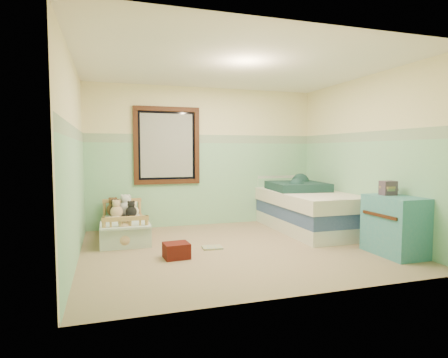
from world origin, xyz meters
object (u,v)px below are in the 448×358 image
object	(u,v)px
plush_floor_cream	(114,233)
red_pillow	(176,251)
toddler_bed_frame	(124,234)
dresser	(395,226)
plush_floor_tan	(125,239)
twin_bed_frame	(308,224)
floor_book	(212,248)

from	to	relation	value
plush_floor_cream	red_pillow	world-z (taller)	plush_floor_cream
plush_floor_cream	red_pillow	xyz separation A→B (m)	(0.74, -1.11, -0.03)
toddler_bed_frame	red_pillow	xyz separation A→B (m)	(0.59, -1.27, 0.02)
toddler_bed_frame	dresser	world-z (taller)	dresser
red_pillow	dresser	bearing A→B (deg)	-14.09
plush_floor_cream	red_pillow	distance (m)	1.34
toddler_bed_frame	plush_floor_tan	size ratio (longest dim) A/B	4.91
plush_floor_tan	dresser	world-z (taller)	dresser
twin_bed_frame	dresser	size ratio (longest dim) A/B	2.78
plush_floor_cream	dresser	world-z (taller)	dresser
plush_floor_cream	plush_floor_tan	distance (m)	0.42
plush_floor_cream	floor_book	bearing A→B (deg)	-31.67
dresser	toddler_bed_frame	bearing A→B (deg)	149.52
dresser	red_pillow	xyz separation A→B (m)	(-2.75, 0.69, -0.29)
plush_floor_cream	plush_floor_tan	xyz separation A→B (m)	(0.13, -0.40, -0.00)
plush_floor_cream	red_pillow	size ratio (longest dim) A/B	0.84
toddler_bed_frame	plush_floor_tan	xyz separation A→B (m)	(-0.02, -0.56, 0.05)
toddler_bed_frame	twin_bed_frame	distance (m)	3.05
plush_floor_tan	red_pillow	xyz separation A→B (m)	(0.60, -0.72, -0.03)
plush_floor_tan	twin_bed_frame	xyz separation A→B (m)	(3.05, 0.27, -0.02)
dresser	red_pillow	world-z (taller)	dresser
toddler_bed_frame	dresser	bearing A→B (deg)	-30.48
toddler_bed_frame	floor_book	distance (m)	1.50
toddler_bed_frame	red_pillow	world-z (taller)	red_pillow
twin_bed_frame	floor_book	bearing A→B (deg)	-160.34
toddler_bed_frame	dresser	distance (m)	3.88
plush_floor_tan	floor_book	bearing A→B (deg)	-19.10
plush_floor_tan	red_pillow	bearing A→B (deg)	-49.87
plush_floor_tan	dresser	xyz separation A→B (m)	(3.35, -1.41, 0.25)
floor_book	twin_bed_frame	bearing A→B (deg)	24.00
toddler_bed_frame	twin_bed_frame	world-z (taller)	twin_bed_frame
dresser	red_pillow	bearing A→B (deg)	165.91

